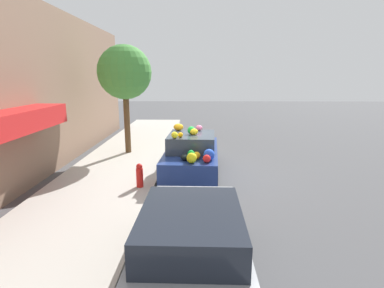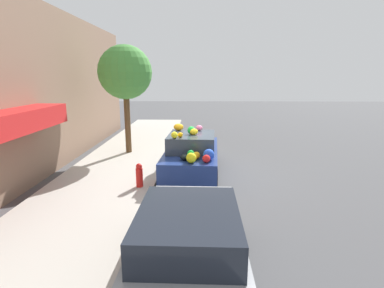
{
  "view_description": "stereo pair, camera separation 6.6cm",
  "coord_description": "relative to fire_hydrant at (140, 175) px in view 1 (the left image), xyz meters",
  "views": [
    {
      "loc": [
        -9.74,
        -0.15,
        3.28
      ],
      "look_at": [
        0.0,
        0.02,
        1.06
      ],
      "focal_mm": 28.0,
      "sensor_mm": 36.0,
      "label": 1
    },
    {
      "loc": [
        -9.74,
        -0.21,
        3.28
      ],
      "look_at": [
        0.0,
        0.02,
        1.06
      ],
      "focal_mm": 28.0,
      "sensor_mm": 36.0,
      "label": 2
    }
  ],
  "objects": [
    {
      "name": "art_car",
      "position": [
        1.53,
        -1.48,
        0.26
      ],
      "size": [
        4.0,
        1.89,
        1.68
      ],
      "rotation": [
        0.0,
        0.0,
        -0.05
      ],
      "color": "navy",
      "rests_on": "ground"
    },
    {
      "name": "ground_plane",
      "position": [
        1.57,
        -1.5,
        -0.48
      ],
      "size": [
        60.0,
        60.0,
        0.0
      ],
      "primitive_type": "plane",
      "color": "#4C4C4F"
    },
    {
      "name": "sidewalk_curb",
      "position": [
        1.57,
        1.2,
        -0.41
      ],
      "size": [
        24.0,
        3.2,
        0.14
      ],
      "color": "#B2ADA3",
      "rests_on": "ground"
    },
    {
      "name": "fire_hydrant",
      "position": [
        0.0,
        0.0,
        0.0
      ],
      "size": [
        0.2,
        0.2,
        0.7
      ],
      "color": "red",
      "rests_on": "sidewalk_curb"
    },
    {
      "name": "street_tree",
      "position": [
        4.03,
        1.25,
        2.91
      ],
      "size": [
        2.15,
        2.15,
        4.36
      ],
      "color": "brown",
      "rests_on": "sidewalk_curb"
    },
    {
      "name": "building_facade",
      "position": [
        1.39,
        3.41,
        2.29
      ],
      "size": [
        18.0,
        1.2,
        5.62
      ],
      "color": "#846651",
      "rests_on": "ground"
    },
    {
      "name": "parked_car_plain",
      "position": [
        -4.06,
        -1.57,
        0.24
      ],
      "size": [
        4.19,
        1.75,
        1.39
      ],
      "rotation": [
        0.0,
        0.0,
        -0.02
      ],
      "color": "gray",
      "rests_on": "ground"
    }
  ]
}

